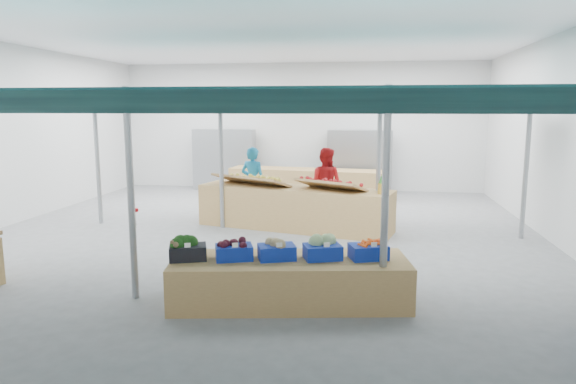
% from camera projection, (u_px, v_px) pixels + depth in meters
% --- Properties ---
extents(floor, '(13.00, 13.00, 0.00)m').
position_uv_depth(floor, '(261.00, 234.00, 11.16)').
color(floor, slate).
rests_on(floor, ground).
extents(hall, '(13.00, 13.00, 13.00)m').
position_uv_depth(hall, '(272.00, 111.00, 12.14)').
color(hall, silver).
rests_on(hall, ground).
extents(pole_grid, '(10.00, 4.60, 3.00)m').
position_uv_depth(pole_grid, '(281.00, 159.00, 9.05)').
color(pole_grid, gray).
rests_on(pole_grid, floor).
extents(awnings, '(9.50, 7.08, 0.30)m').
position_uv_depth(awnings, '(281.00, 104.00, 8.89)').
color(awnings, black).
rests_on(awnings, pole_grid).
extents(back_shelving_left, '(2.00, 0.50, 2.00)m').
position_uv_depth(back_shelving_left, '(224.00, 160.00, 17.23)').
color(back_shelving_left, '#B23F33').
rests_on(back_shelving_left, floor).
extents(back_shelving_right, '(2.00, 0.50, 2.00)m').
position_uv_depth(back_shelving_right, '(359.00, 162.00, 16.55)').
color(back_shelving_right, '#B23F33').
rests_on(back_shelving_right, floor).
extents(veg_counter, '(3.41, 1.63, 0.64)m').
position_uv_depth(veg_counter, '(290.00, 281.00, 7.16)').
color(veg_counter, olive).
rests_on(veg_counter, floor).
extents(fruit_counter, '(4.54, 2.10, 0.95)m').
position_uv_depth(fruit_counter, '(294.00, 208.00, 11.62)').
color(fruit_counter, olive).
rests_on(fruit_counter, floor).
extents(far_counter, '(4.90, 1.53, 0.87)m').
position_uv_depth(far_counter, '(307.00, 183.00, 15.81)').
color(far_counter, olive).
rests_on(far_counter, floor).
extents(vendor_left, '(0.73, 0.57, 1.77)m').
position_uv_depth(vendor_left, '(253.00, 182.00, 12.81)').
color(vendor_left, '#1974A3').
rests_on(vendor_left, floor).
extents(vendor_right, '(1.00, 0.86, 1.77)m').
position_uv_depth(vendor_right, '(325.00, 184.00, 12.53)').
color(vendor_right, '#AB1517').
rests_on(vendor_right, floor).
extents(crate_broccoli, '(0.59, 0.50, 0.35)m').
position_uv_depth(crate_broccoli, '(188.00, 248.00, 7.06)').
color(crate_broccoli, black).
rests_on(crate_broccoli, veg_counter).
extents(crate_beets, '(0.59, 0.50, 0.29)m').
position_uv_depth(crate_beets, '(234.00, 250.00, 7.08)').
color(crate_beets, '#0E2797').
rests_on(crate_beets, veg_counter).
extents(crate_celeriac, '(0.59, 0.50, 0.31)m').
position_uv_depth(crate_celeriac, '(277.00, 249.00, 7.08)').
color(crate_celeriac, '#0E2797').
rests_on(crate_celeriac, veg_counter).
extents(crate_cabbage, '(0.59, 0.50, 0.35)m').
position_uv_depth(crate_cabbage, '(323.00, 248.00, 7.09)').
color(crate_cabbage, '#0E2797').
rests_on(crate_cabbage, veg_counter).
extents(crate_carrots, '(0.59, 0.50, 0.29)m').
position_uv_depth(crate_carrots, '(368.00, 251.00, 7.11)').
color(crate_carrots, '#0E2797').
rests_on(crate_carrots, veg_counter).
extents(sparrow, '(0.12, 0.09, 0.11)m').
position_uv_depth(sparrow, '(175.00, 244.00, 6.94)').
color(sparrow, brown).
rests_on(sparrow, crate_broccoli).
extents(pole_ribbon, '(0.12, 0.12, 0.28)m').
position_uv_depth(pole_ribbon, '(135.00, 211.00, 8.16)').
color(pole_ribbon, red).
rests_on(pole_ribbon, pole_grid).
extents(apple_heap_yellow, '(2.00, 1.52, 0.27)m').
position_uv_depth(apple_heap_yellow, '(251.00, 178.00, 11.83)').
color(apple_heap_yellow, '#997247').
rests_on(apple_heap_yellow, fruit_counter).
extents(apple_heap_red, '(1.65, 1.33, 0.27)m').
position_uv_depth(apple_heap_red, '(331.00, 183.00, 11.07)').
color(apple_heap_red, '#997247').
rests_on(apple_heap_red, fruit_counter).
extents(pineapple, '(0.14, 0.14, 0.39)m').
position_uv_depth(pineapple, '(381.00, 185.00, 10.64)').
color(pineapple, '#8C6019').
rests_on(pineapple, fruit_counter).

